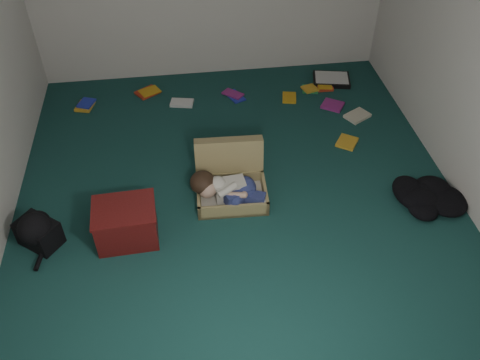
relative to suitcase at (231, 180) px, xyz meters
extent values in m
plane|color=#16403C|center=(0.05, -0.09, -0.14)|extent=(4.50, 4.50, 0.00)
plane|color=white|center=(0.05, -2.34, 1.16)|extent=(4.50, 0.00, 4.50)
cube|color=tan|center=(-0.01, -0.13, -0.07)|extent=(0.65, 0.48, 0.14)
cube|color=silver|center=(-0.01, -0.13, -0.10)|extent=(0.59, 0.42, 0.02)
cube|color=tan|center=(0.01, 0.17, 0.09)|extent=(0.63, 0.22, 0.46)
cube|color=beige|center=(-0.02, -0.14, 0.02)|extent=(0.28, 0.18, 0.20)
sphere|color=tan|center=(-0.23, -0.16, 0.07)|extent=(0.17, 0.17, 0.17)
ellipsoid|color=black|center=(-0.26, -0.11, 0.10)|extent=(0.23, 0.24, 0.20)
ellipsoid|color=navy|center=(0.11, -0.14, 0.02)|extent=(0.21, 0.24, 0.20)
cube|color=navy|center=(0.03, -0.24, 0.01)|extent=(0.26, 0.19, 0.13)
cube|color=navy|center=(0.17, -0.25, -0.01)|extent=(0.24, 0.18, 0.10)
sphere|color=white|center=(0.25, -0.23, -0.03)|extent=(0.10, 0.10, 0.10)
sphere|color=white|center=(0.25, -0.29, -0.04)|extent=(0.09, 0.09, 0.09)
cylinder|color=tan|center=(0.02, -0.26, 0.06)|extent=(0.17, 0.06, 0.06)
cube|color=#561211|center=(-0.92, -0.45, 0.03)|extent=(0.51, 0.40, 0.33)
cube|color=#561211|center=(-0.92, -0.45, 0.20)|extent=(0.53, 0.42, 0.02)
cube|color=black|center=(1.44, 1.73, -0.11)|extent=(0.49, 0.40, 0.05)
cube|color=white|center=(1.44, 1.73, -0.08)|extent=(0.44, 0.35, 0.01)
cube|color=gold|center=(-1.46, 1.58, -0.13)|extent=(0.21, 0.16, 0.02)
cube|color=red|center=(-0.76, 1.77, -0.13)|extent=(0.27, 0.26, 0.02)
cube|color=white|center=(-0.38, 1.49, -0.13)|extent=(0.21, 0.25, 0.02)
cube|color=#2130B5|center=(0.24, 1.56, -0.13)|extent=(0.22, 0.26, 0.02)
cube|color=gold|center=(0.86, 1.43, -0.13)|extent=(0.26, 0.25, 0.02)
cube|color=#279046|center=(1.14, 1.59, -0.13)|extent=(0.23, 0.18, 0.02)
cube|color=#96257B|center=(1.31, 1.22, -0.13)|extent=(0.26, 0.26, 0.02)
cube|color=beige|center=(1.53, 0.98, -0.13)|extent=(0.20, 0.24, 0.02)
cube|color=gold|center=(1.28, 0.54, -0.13)|extent=(0.24, 0.26, 0.02)
cube|color=red|center=(1.32, 1.60, -0.13)|extent=(0.26, 0.24, 0.02)
camera|label=1|loc=(-0.38, -3.40, 3.13)|focal=38.00mm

